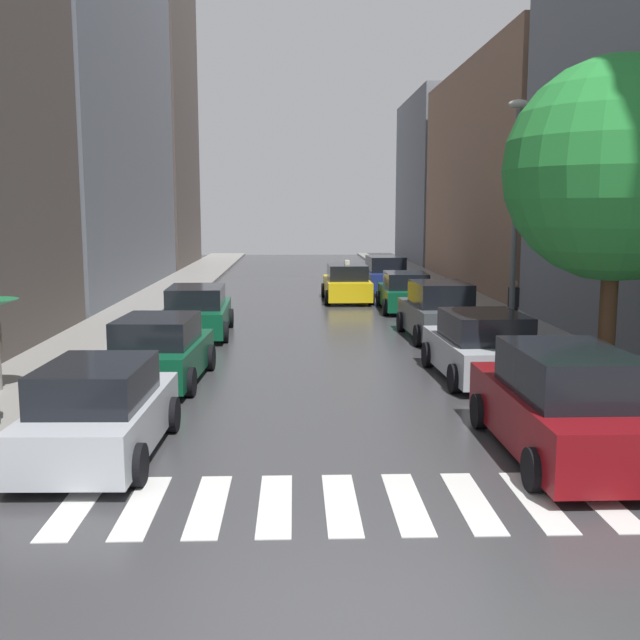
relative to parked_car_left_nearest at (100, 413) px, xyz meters
The scene contains 20 objects.
ground_plane 19.31m from the parked_car_left_nearest, 78.74° to the left, with size 28.00×72.00×0.04m, color #39393B.
sidewalk_left 19.13m from the parked_car_left_nearest, 98.21° to the left, with size 3.00×72.00×0.15m, color gray.
sidewalk_right 21.54m from the parked_car_left_nearest, 61.51° to the left, with size 3.00×72.00×0.15m, color gray.
crosswalk_stripes 4.37m from the parked_car_left_nearest, 28.89° to the right, with size 7.65×2.20×0.01m.
building_left_mid 28.28m from the parked_car_left_nearest, 106.15° to the left, with size 6.00×19.77×23.75m, color slate.
building_left_far 43.55m from the parked_car_left_nearest, 99.79° to the left, with size 6.00×12.02×20.42m, color #564C47.
building_right_mid 31.31m from the parked_car_left_nearest, 61.47° to the left, with size 6.00×20.14×11.35m, color #8C6B56.
building_right_far 47.69m from the parked_car_left_nearest, 71.84° to the left, with size 6.00×14.09×12.26m, color slate.
parked_car_left_nearest is the anchor object (origin of this frame).
parked_car_left_second 5.28m from the parked_car_left_nearest, 89.89° to the left, with size 2.25×4.15×1.57m.
parked_car_left_third 11.94m from the parked_car_left_nearest, 89.86° to the left, with size 2.24×4.54×1.58m.
parked_car_right_nearest 7.48m from the parked_car_left_nearest, ahead, with size 2.09×4.75×1.81m.
parked_car_right_second 9.32m from the parked_car_left_nearest, 35.68° to the left, with size 2.30×4.17×1.61m.
parked_car_right_third 13.44m from the parked_car_left_nearest, 55.39° to the left, with size 2.18×4.18×1.78m.
parked_car_right_fourth 19.07m from the parked_car_left_nearest, 66.73° to the left, with size 2.07×4.17×1.54m.
parked_car_right_fifth 25.14m from the parked_car_left_nearest, 72.63° to the left, with size 2.20×4.29×1.78m.
taxi_midroad 21.46m from the parked_car_left_nearest, 75.32° to the left, with size 2.11×4.46×1.81m.
pedestrian_far_side 15.28m from the parked_car_left_nearest, 48.67° to the left, with size 0.36×0.36×1.64m.
street_tree_right 11.19m from the parked_car_left_nearest, 20.39° to the left, with size 4.61×4.61×6.95m.
lamp_post_right 13.42m from the parked_car_left_nearest, 44.17° to the left, with size 0.60×0.28×6.82m.
Camera 1 is at (-0.62, -6.71, 3.99)m, focal length 41.92 mm.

